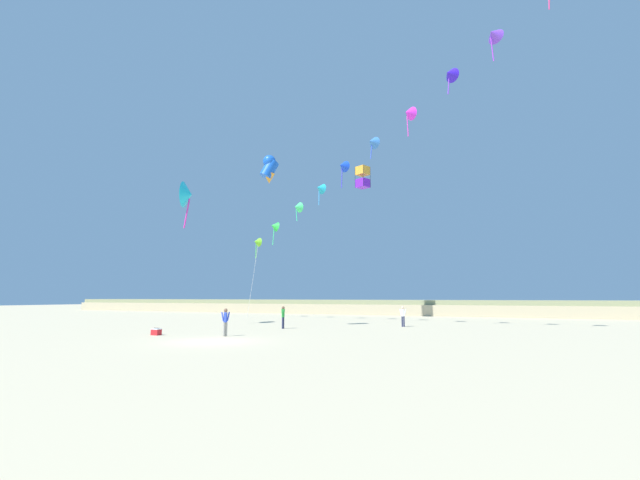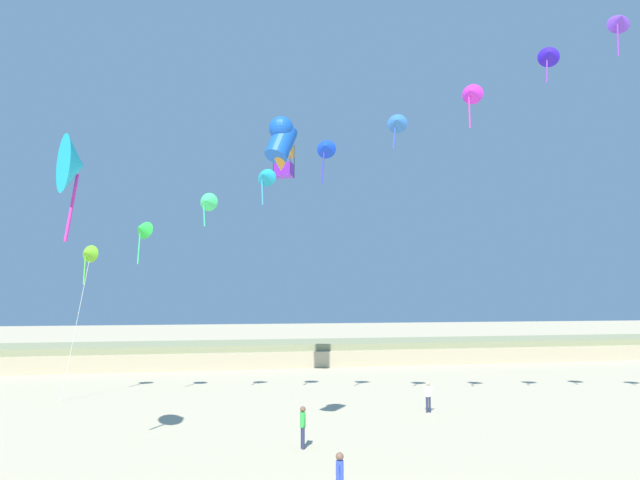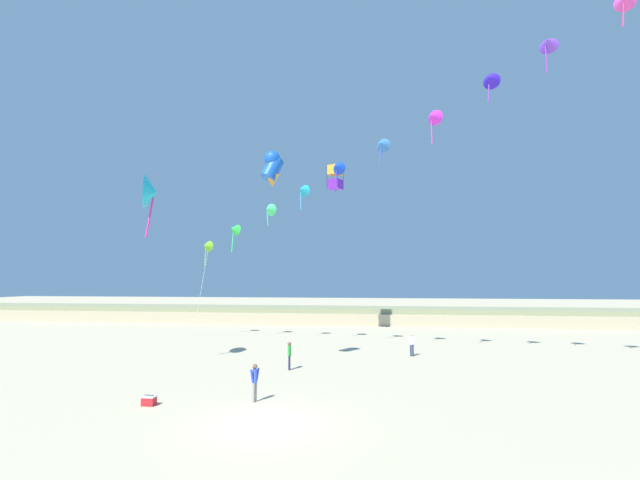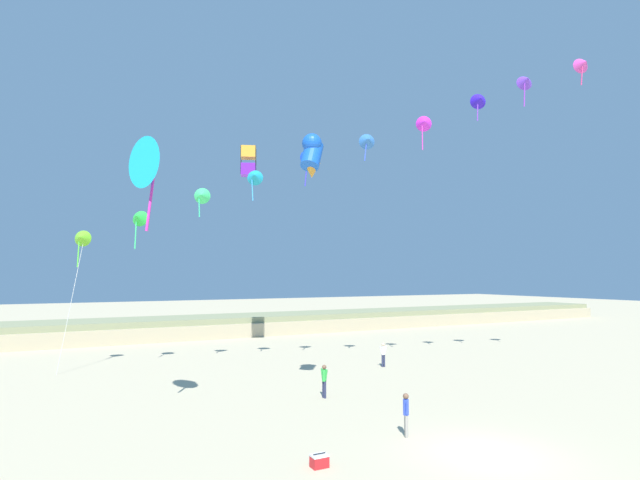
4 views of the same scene
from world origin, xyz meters
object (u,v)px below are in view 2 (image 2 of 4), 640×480
person_near_left (303,424)px  large_kite_mid_trail (73,165)px  person_mid_center (428,394)px  large_kite_high_solo (284,160)px  person_near_right (340,478)px  large_kite_low_lead (281,142)px

person_near_left → large_kite_mid_trail: bearing=-173.7°
person_mid_center → large_kite_high_solo: large_kite_high_solo is taller
person_near_right → large_kite_mid_trail: bearing=145.8°
large_kite_high_solo → person_mid_center: bearing=-56.0°
person_near_right → large_kite_high_solo: 27.60m
large_kite_low_lead → large_kite_high_solo: size_ratio=0.96×
large_kite_low_lead → large_kite_mid_trail: (-8.09, -0.36, -1.45)m
person_near_left → person_mid_center: 9.97m
person_near_right → large_kite_high_solo: bearing=86.6°
person_near_right → person_mid_center: bearing=58.5°
person_near_left → large_kite_high_solo: bearing=85.5°
large_kite_low_lead → large_kite_high_solo: 17.06m
large_kite_mid_trail → large_kite_high_solo: large_kite_high_solo is taller
large_kite_mid_trail → person_near_left: bearing=6.3°
person_near_right → large_kite_mid_trail: size_ratio=0.41×
person_mid_center → large_kite_mid_trail: 21.20m
person_near_right → large_kite_low_lead: size_ratio=0.73×
person_mid_center → large_kite_high_solo: (-6.69, 9.92, 15.11)m
person_near_left → large_kite_low_lead: 11.84m
large_kite_low_lead → large_kite_mid_trail: 8.23m
person_near_left → person_near_right: 7.15m
person_near_right → large_kite_high_solo: large_kite_high_solo is taller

